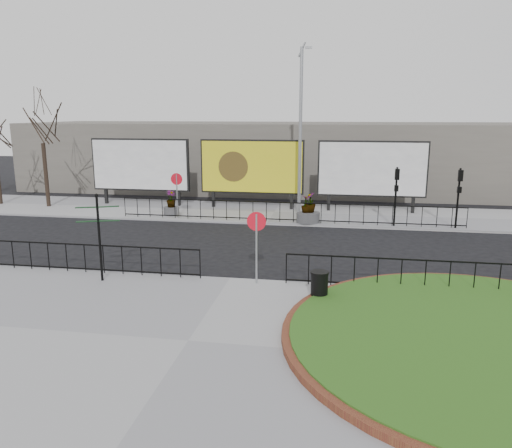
% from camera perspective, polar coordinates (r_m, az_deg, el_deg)
% --- Properties ---
extents(ground, '(90.00, 90.00, 0.00)m').
position_cam_1_polar(ground, '(17.66, -2.95, -6.52)').
color(ground, black).
rests_on(ground, ground).
extents(pavement_near, '(30.00, 10.00, 0.12)m').
position_cam_1_polar(pavement_near, '(13.17, -7.74, -13.30)').
color(pavement_near, gray).
rests_on(pavement_near, ground).
extents(pavement_far, '(44.00, 6.00, 0.12)m').
position_cam_1_polar(pavement_far, '(29.08, 2.11, 1.29)').
color(pavement_far, gray).
rests_on(pavement_far, ground).
extents(brick_edge, '(10.40, 10.40, 0.18)m').
position_cam_1_polar(brick_edge, '(14.04, 25.16, -12.08)').
color(brick_edge, brown).
rests_on(brick_edge, pavement_near).
extents(grass_lawn, '(10.00, 10.00, 0.22)m').
position_cam_1_polar(grass_lawn, '(14.03, 25.17, -12.00)').
color(grass_lawn, '#214C14').
rests_on(grass_lawn, pavement_near).
extents(railing_near_left, '(10.00, 0.10, 1.10)m').
position_cam_1_polar(railing_near_left, '(19.35, -20.84, -3.55)').
color(railing_near_left, black).
rests_on(railing_near_left, pavement_near).
extents(railing_near_right, '(9.00, 0.10, 1.10)m').
position_cam_1_polar(railing_near_right, '(17.03, 18.79, -5.56)').
color(railing_near_right, black).
rests_on(railing_near_right, pavement_near).
extents(railing_far, '(18.00, 0.10, 1.10)m').
position_cam_1_polar(railing_far, '(26.22, 3.53, 1.37)').
color(railing_far, black).
rests_on(railing_far, pavement_far).
extents(speed_sign_far, '(0.64, 0.07, 2.47)m').
position_cam_1_polar(speed_sign_far, '(27.37, -9.04, 4.36)').
color(speed_sign_far, gray).
rests_on(speed_sign_far, pavement_far).
extents(speed_sign_near, '(0.64, 0.07, 2.47)m').
position_cam_1_polar(speed_sign_near, '(16.56, 0.06, -0.89)').
color(speed_sign_near, gray).
rests_on(speed_sign_near, pavement_near).
extents(billboard_left, '(6.20, 0.31, 4.10)m').
position_cam_1_polar(billboard_left, '(31.83, -13.08, 6.58)').
color(billboard_left, black).
rests_on(billboard_left, pavement_far).
extents(billboard_mid, '(6.20, 0.31, 4.10)m').
position_cam_1_polar(billboard_mid, '(29.87, -0.48, 6.52)').
color(billboard_mid, black).
rests_on(billboard_mid, pavement_far).
extents(billboard_right, '(6.20, 0.31, 4.10)m').
position_cam_1_polar(billboard_right, '(29.49, 13.12, 6.12)').
color(billboard_right, black).
rests_on(billboard_right, pavement_far).
extents(lamp_post, '(0.74, 0.18, 9.23)m').
position_cam_1_polar(lamp_post, '(27.38, 5.10, 10.59)').
color(lamp_post, gray).
rests_on(lamp_post, pavement_far).
extents(signal_pole_a, '(0.22, 0.26, 3.00)m').
position_cam_1_polar(signal_pole_a, '(26.04, 15.73, 4.03)').
color(signal_pole_a, black).
rests_on(signal_pole_a, pavement_far).
extents(signal_pole_b, '(0.22, 0.26, 3.00)m').
position_cam_1_polar(signal_pole_b, '(26.54, 22.19, 3.72)').
color(signal_pole_b, black).
rests_on(signal_pole_b, pavement_far).
extents(tree_left, '(2.00, 2.00, 7.00)m').
position_cam_1_polar(tree_left, '(32.98, -23.11, 7.88)').
color(tree_left, '#2D2119').
rests_on(tree_left, pavement_far).
extents(building_backdrop, '(40.00, 10.00, 5.00)m').
position_cam_1_polar(building_backdrop, '(38.59, 4.07, 7.74)').
color(building_backdrop, '#605B54').
rests_on(building_backdrop, ground).
extents(fingerpost_sign, '(1.39, 0.70, 3.04)m').
position_cam_1_polar(fingerpost_sign, '(17.64, -17.53, -0.52)').
color(fingerpost_sign, black).
rests_on(fingerpost_sign, pavement_near).
extents(litter_bin, '(0.56, 0.56, 0.94)m').
position_cam_1_polar(litter_bin, '(15.53, 7.25, -7.04)').
color(litter_bin, black).
rests_on(litter_bin, pavement_near).
extents(planter_a, '(0.87, 0.87, 1.40)m').
position_cam_1_polar(planter_a, '(28.48, -9.67, 2.08)').
color(planter_a, '#4C4C4F').
rests_on(planter_a, pavement_far).
extents(planter_b, '(0.99, 0.99, 1.45)m').
position_cam_1_polar(planter_b, '(26.25, 5.72, 1.23)').
color(planter_b, '#4C4C4F').
rests_on(planter_b, pavement_far).
extents(planter_c, '(1.05, 1.05, 1.60)m').
position_cam_1_polar(planter_c, '(26.29, 6.17, 1.41)').
color(planter_c, '#4C4C4F').
rests_on(planter_c, pavement_far).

